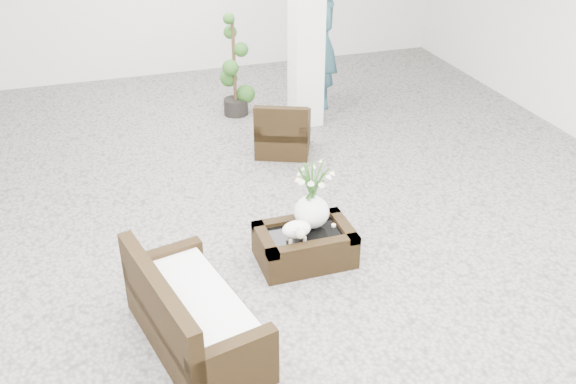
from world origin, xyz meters
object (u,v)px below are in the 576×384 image
object	(u,v)px
loveseat	(195,305)
topiary	(234,66)
armchair	(283,126)
coffee_table	(305,246)

from	to	relation	value
loveseat	topiary	world-z (taller)	topiary
topiary	armchair	bearing A→B (deg)	-78.61
loveseat	topiary	bearing A→B (deg)	-30.64
coffee_table	topiary	size ratio (longest dim) A/B	0.62
coffee_table	topiary	distance (m)	3.82
loveseat	topiary	xyz separation A→B (m)	(1.46, 4.59, 0.35)
armchair	topiary	distance (m)	1.47
loveseat	coffee_table	bearing A→B (deg)	-68.61
loveseat	topiary	size ratio (longest dim) A/B	0.99
armchair	topiary	bearing A→B (deg)	-55.37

